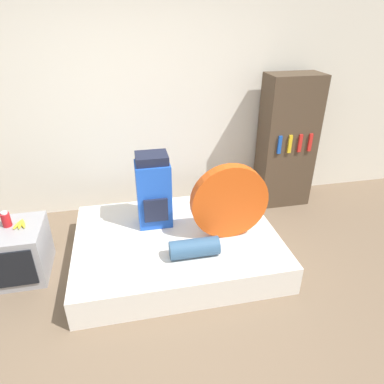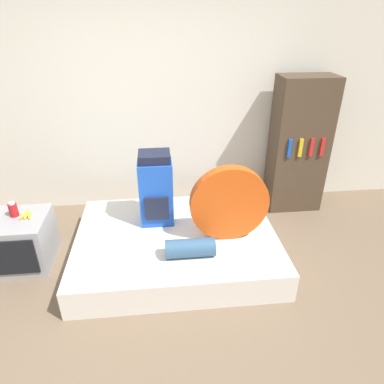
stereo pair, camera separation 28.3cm
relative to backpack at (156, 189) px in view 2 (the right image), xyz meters
name	(u,v)px [view 2 (the right image)]	position (x,y,z in m)	size (l,w,h in m)	color
ground_plane	(160,324)	(-0.02, -1.10, -0.65)	(16.00, 16.00, 0.00)	brown
wall_back	(151,101)	(-0.02, 0.95, 0.65)	(8.00, 0.05, 2.60)	silver
bed	(176,245)	(0.18, -0.25, -0.51)	(1.95, 1.46, 0.28)	silver
backpack	(156,189)	(0.00, 0.00, 0.00)	(0.33, 0.30, 0.75)	blue
tent_bag	(229,203)	(0.67, -0.35, 0.00)	(0.73, 0.11, 0.73)	#D14C14
sleeping_roll	(190,248)	(0.28, -0.61, -0.28)	(0.44, 0.17, 0.17)	#33567A
television	(23,241)	(-1.30, -0.18, -0.40)	(0.51, 0.55, 0.50)	#939399
canister	(13,210)	(-1.34, -0.12, -0.08)	(0.08, 0.08, 0.14)	#B2191E
banana_bunch	(27,215)	(-1.23, -0.13, -0.13)	(0.12, 0.16, 0.03)	yellow
bookshelf	(299,146)	(1.70, 0.64, 0.15)	(0.64, 0.40, 1.60)	#473828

